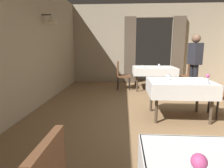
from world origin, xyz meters
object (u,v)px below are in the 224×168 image
chair_far_right (186,74)px  glass_far_b (143,67)px  glass_far_a (159,66)px  dining_table_mid (180,86)px  flower_vase_mid (207,79)px  chair_far_left (121,74)px  glass_mid_b (168,77)px  person_waiter_by_doorway (194,62)px  dining_table_far (154,69)px

chair_far_right → glass_far_b: 1.54m
glass_far_a → dining_table_mid: bearing=-90.8°
flower_vase_mid → glass_far_a: 2.93m
dining_table_mid → chair_far_left: size_ratio=1.32×
chair_far_right → chair_far_left: bearing=-177.9°
chair_far_right → glass_far_b: bearing=-166.1°
dining_table_mid → chair_far_right: bearing=70.1°
chair_far_right → glass_mid_b: chair_far_right is taller
dining_table_mid → person_waiter_by_doorway: bearing=61.8°
dining_table_far → glass_far_a: (0.15, -0.06, 0.14)m
glass_mid_b → chair_far_left: bearing=110.9°
dining_table_mid → flower_vase_mid: bearing=-40.4°
chair_far_left → chair_far_right: size_ratio=1.00×
dining_table_far → glass_far_a: glass_far_a is taller
glass_far_b → person_waiter_by_doorway: 1.57m
dining_table_far → chair_far_left: size_ratio=1.49×
flower_vase_mid → glass_far_a: (-0.34, 2.91, -0.04)m
dining_table_far → flower_vase_mid: (0.49, -2.96, 0.18)m
chair_far_left → person_waiter_by_doorway: bearing=-32.7°
dining_table_far → person_waiter_by_doorway: bearing=-56.4°
glass_mid_b → glass_far_b: 2.28m
dining_table_mid → chair_far_right: chair_far_right is taller
dining_table_mid → chair_far_left: 2.86m
person_waiter_by_doorway → dining_table_mid: bearing=-118.2°
flower_vase_mid → glass_mid_b: 0.71m
dining_table_mid → flower_vase_mid: size_ratio=6.81×
person_waiter_by_doorway → glass_mid_b: bearing=-125.9°
glass_far_b → dining_table_mid: bearing=-77.9°
flower_vase_mid → glass_far_b: 2.79m
chair_far_left → glass_mid_b: size_ratio=8.09×
glass_mid_b → glass_far_b: (-0.29, 2.26, -0.02)m
dining_table_far → chair_far_right: 1.09m
person_waiter_by_doorway → chair_far_left: bearing=147.3°
glass_far_a → person_waiter_by_doorway: person_waiter_by_doorway is taller
glass_mid_b → glass_far_a: 2.53m
chair_far_right → glass_mid_b: (-1.18, -2.62, 0.29)m
dining_table_far → chair_far_left: (-1.08, -0.04, -0.15)m
chair_far_left → person_waiter_by_doorway: person_waiter_by_doorway is taller
glass_far_a → glass_far_b: size_ratio=1.29×
glass_far_a → glass_far_b: glass_far_a is taller
flower_vase_mid → person_waiter_by_doorway: person_waiter_by_doorway is taller
dining_table_far → chair_far_right: chair_far_right is taller
person_waiter_by_doorway → glass_far_b: bearing=142.4°
flower_vase_mid → person_waiter_by_doorway: 1.74m
chair_far_left → dining_table_far: bearing=1.9°
flower_vase_mid → glass_mid_b: bearing=147.0°
chair_far_right → glass_far_a: bearing=-173.9°
glass_mid_b → person_waiter_by_doorway: (0.95, 1.31, 0.22)m
chair_far_left → chair_far_right: 2.16m
dining_table_far → person_waiter_by_doorway: 1.57m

